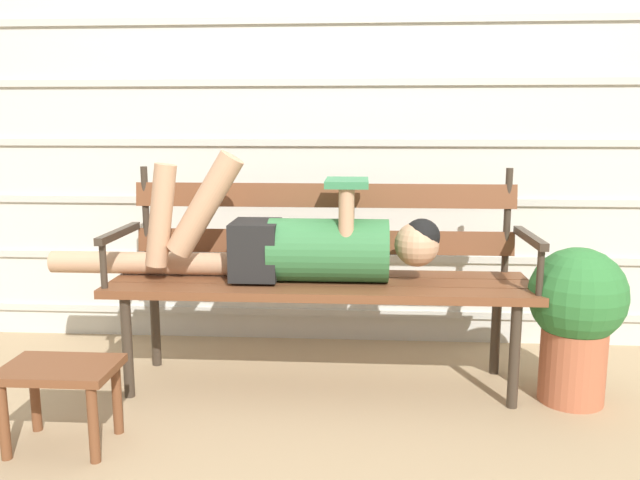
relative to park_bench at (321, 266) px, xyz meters
The scene contains 6 objects.
ground_plane 0.54m from the park_bench, 90.00° to the right, with size 12.00×12.00×0.00m, color tan.
house_siding 0.89m from the park_bench, 90.00° to the left, with size 4.75×0.08×2.41m.
park_bench is the anchor object (origin of this frame).
reclining_person 0.17m from the park_bench, 147.67° to the right, with size 1.73×0.27×0.57m.
footstool 1.15m from the park_bench, 142.27° to the right, with size 0.40×0.27×0.31m.
potted_plant 1.09m from the park_bench, ahead, with size 0.39×0.39×0.65m.
Camera 1 is at (0.18, -2.65, 1.15)m, focal length 36.05 mm.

